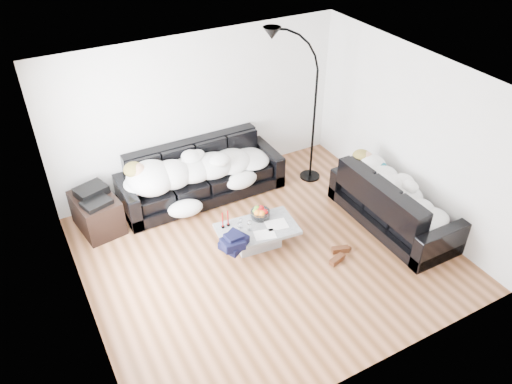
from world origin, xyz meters
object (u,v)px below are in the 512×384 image
sleeper_right (397,190)px  sofa_right (395,202)px  stereo (93,194)px  floor_lamp (314,115)px  sleeper_back (202,164)px  av_cabinet (97,213)px  sofa_back (201,173)px  wine_glass_a (241,223)px  coffee_table (257,236)px  fruit_bowl (260,212)px  candle_left (223,220)px  candle_right (228,218)px  wine_glass_b (240,228)px  shoes (339,255)px  wine_glass_c (249,225)px

sleeper_right → sofa_right: bearing=0.0°
stereo → floor_lamp: (3.66, -0.37, 0.59)m
sleeper_back → av_cabinet: size_ratio=2.76×
sofa_back → floor_lamp: bearing=-11.8°
sofa_right → wine_glass_a: 2.39m
sofa_right → coffee_table: bearing=75.1°
sleeper_right → av_cabinet: size_ratio=2.20×
sofa_back → fruit_bowl: bearing=-75.1°
sofa_back → floor_lamp: 2.10m
candle_left → av_cabinet: (-1.51, 1.29, -0.18)m
candle_right → sofa_back: bearing=83.6°
sleeper_right → candle_left: (-2.52, 0.79, -0.17)m
sofa_back → wine_glass_b: 1.55m
sofa_back → floor_lamp: (1.91, -0.40, 0.78)m
sofa_back → sofa_right: 3.11m
candle_right → sofa_right: bearing=-18.2°
candle_right → coffee_table: bearing=-35.0°
candle_left → stereo: stereo is taller
candle_left → sofa_right: bearing=-17.4°
sleeper_right → av_cabinet: bearing=62.6°
wine_glass_b → av_cabinet: (-1.67, 1.52, -0.14)m
sofa_right → shoes: size_ratio=5.08×
candle_right → shoes: candle_right is taller
sofa_back → sleeper_right: sofa_back is taller
sofa_right → candle_right: bearing=71.8°
sleeper_right → sleeper_back: bearing=47.9°
candle_left → sleeper_right: bearing=-17.4°
sleeper_right → fruit_bowl: (-1.92, 0.75, -0.22)m
wine_glass_c → shoes: size_ratio=0.42×
fruit_bowl → candle_right: size_ratio=1.08×
coffee_table → candle_left: size_ratio=4.30×
candle_right → stereo: stereo is taller
coffee_table → stereo: 2.52m
coffee_table → floor_lamp: bearing=34.3°
floor_lamp → shoes: bearing=-122.1°
candle_left → av_cabinet: candle_left is taller
wine_glass_b → candle_right: (-0.07, 0.23, 0.04)m
av_cabinet → candle_left: bearing=-49.1°
wine_glass_b → shoes: bearing=-34.1°
wine_glass_c → floor_lamp: (1.83, 1.16, 0.80)m
floor_lamp → sofa_right: bearing=-87.5°
sleeper_right → coffee_table: 2.21m
coffee_table → candle_right: (-0.35, 0.24, 0.30)m
wine_glass_a → wine_glass_b: wine_glass_b is taller
sleeper_back → candle_right: 1.29m
floor_lamp → wine_glass_c: bearing=-157.5°
sleeper_back → coffee_table: 1.60m
sofa_right → sleeper_right: (0.00, 0.00, 0.21)m
coffee_table → shoes: size_ratio=2.75×
wine_glass_b → wine_glass_c: wine_glass_b is taller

